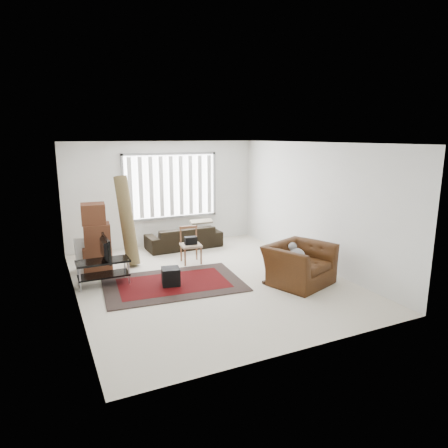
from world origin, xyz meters
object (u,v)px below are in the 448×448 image
at_px(tv_stand, 103,267).
at_px(moving_boxes, 96,240).
at_px(side_chair, 191,243).
at_px(sofa, 184,234).
at_px(armchair, 299,261).

relative_size(tv_stand, moving_boxes, 0.69).
relative_size(tv_stand, side_chair, 1.22).
xyz_separation_m(tv_stand, side_chair, (2.02, 0.61, 0.09)).
xyz_separation_m(sofa, armchair, (1.17, -3.37, 0.08)).
height_order(sofa, armchair, armchair).
bearing_deg(side_chair, tv_stand, -157.43).
relative_size(tv_stand, sofa, 0.52).
bearing_deg(tv_stand, moving_boxes, 88.31).
height_order(moving_boxes, side_chair, moving_boxes).
bearing_deg(side_chair, sofa, 83.16).
xyz_separation_m(moving_boxes, side_chair, (1.99, -0.37, -0.22)).
bearing_deg(moving_boxes, armchair, -36.14).
height_order(tv_stand, armchair, armchair).
distance_m(sofa, side_chair, 1.26).
distance_m(tv_stand, side_chair, 2.11).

